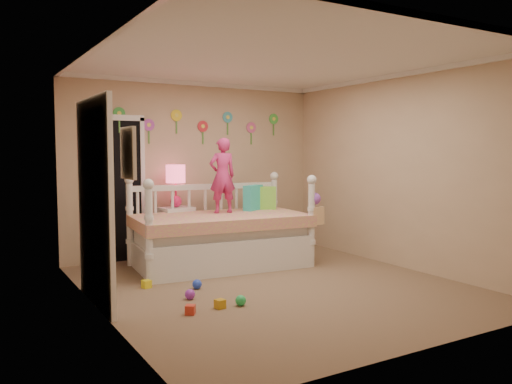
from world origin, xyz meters
TOP-DOWN VIEW (x-y plane):
  - floor at (0.00, 0.00)m, footprint 4.00×4.50m
  - ceiling at (0.00, 0.00)m, footprint 4.00×4.50m
  - back_wall at (0.00, 2.25)m, footprint 4.00×0.01m
  - left_wall at (-2.00, 0.00)m, footprint 0.01×4.50m
  - right_wall at (2.00, 0.00)m, footprint 0.01×4.50m
  - crown_molding at (0.00, 0.00)m, footprint 4.00×4.50m
  - daybed at (-0.09, 1.24)m, footprint 2.44×1.47m
  - pillow_turquoise at (0.57, 1.48)m, footprint 0.38×0.29m
  - pillow_lime at (0.76, 1.50)m, footprint 0.37×0.29m
  - child at (0.03, 1.39)m, footprint 0.40×0.28m
  - nightstand at (-0.44, 1.96)m, footprint 0.50×0.40m
  - table_lamp at (-0.44, 1.96)m, footprint 0.28×0.28m
  - closet_doorway at (-1.25, 2.23)m, footprint 0.90×0.04m
  - flower_decals at (-0.09, 2.24)m, footprint 3.40×0.02m
  - mirror_closet at (-1.96, 0.30)m, footprint 0.07×1.30m
  - wall_picture at (-1.97, -0.90)m, footprint 0.05×0.34m
  - hanging_bag at (1.03, 0.58)m, footprint 0.20×0.16m
  - toy_scatter at (-0.93, 0.03)m, footprint 1.09×1.45m

SIDE VIEW (x-z plane):
  - floor at x=0.00m, z-range -0.01..0.01m
  - toy_scatter at x=-0.93m, z-range 0.00..0.11m
  - nightstand at x=-0.44m, z-range 0.00..0.76m
  - daybed at x=-0.09m, z-range 0.00..1.27m
  - hanging_bag at x=1.03m, z-range 0.59..0.95m
  - pillow_lime at x=0.76m, z-range 0.71..1.04m
  - pillow_turquoise at x=0.57m, z-range 0.71..1.07m
  - closet_doorway at x=-1.25m, z-range 0.00..2.07m
  - mirror_closet at x=-1.96m, z-range 0.00..2.10m
  - table_lamp at x=-0.44m, z-range 0.86..1.47m
  - child at x=0.03m, z-range 0.71..1.75m
  - back_wall at x=0.00m, z-range 0.00..2.60m
  - left_wall at x=-2.00m, z-range 0.00..2.60m
  - right_wall at x=2.00m, z-range 0.00..2.60m
  - wall_picture at x=-1.97m, z-range 1.34..1.76m
  - flower_decals at x=-0.09m, z-range 1.69..2.19m
  - crown_molding at x=0.00m, z-range 2.54..2.60m
  - ceiling at x=0.00m, z-range 2.60..2.60m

